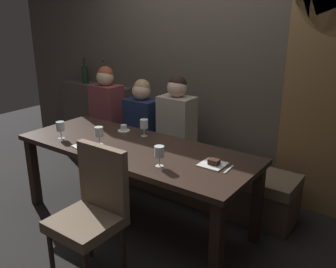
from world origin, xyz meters
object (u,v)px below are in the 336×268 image
object	(u,v)px
diner_redhead	(107,103)
diner_bearded	(142,114)
banquette_bench	(178,172)
wine_glass_end_left	(60,127)
chair_near_side	(93,206)
wine_bottle_pale_label	(104,77)
dessert_plate	(213,163)
wine_glass_center_back	(159,152)
diner_far_end	(177,117)
espresso_cup	(124,128)
wine_glass_near_left	(144,124)
fork_on_table	(229,169)
dining_table	(134,155)
wine_glass_end_right	(99,133)
wine_bottle_dark_red	(85,74)

from	to	relation	value
diner_redhead	diner_bearded	xyz separation A→B (m)	(0.56, -0.02, -0.04)
banquette_bench	wine_glass_end_left	xyz separation A→B (m)	(-0.68, -0.94, 0.62)
chair_near_side	wine_glass_end_left	distance (m)	1.07
wine_bottle_pale_label	dessert_plate	world-z (taller)	wine_bottle_pale_label
banquette_bench	wine_glass_center_back	distance (m)	1.20
wine_glass_center_back	diner_far_end	bearing A→B (deg)	117.03
diner_redhead	diner_bearded	distance (m)	0.56
espresso_cup	dessert_plate	size ratio (longest dim) A/B	0.63
diner_far_end	wine_glass_near_left	world-z (taller)	diner_far_end
wine_glass_center_back	fork_on_table	size ratio (longest dim) A/B	0.96
diner_far_end	dining_table	bearing A→B (deg)	-87.99
wine_glass_end_left	fork_on_table	size ratio (longest dim) A/B	0.96
diner_far_end	wine_glass_end_right	world-z (taller)	diner_far_end
wine_glass_near_left	fork_on_table	distance (m)	1.04
chair_near_side	wine_bottle_pale_label	size ratio (longest dim) A/B	3.01
wine_glass_end_left	espresso_cup	size ratio (longest dim) A/B	1.37
chair_near_side	espresso_cup	size ratio (longest dim) A/B	8.17
diner_bearded	fork_on_table	bearing A→B (deg)	-25.53
banquette_bench	wine_glass_center_back	world-z (taller)	wine_glass_center_back
dining_table	wine_glass_near_left	xyz separation A→B (m)	(-0.10, 0.26, 0.20)
dining_table	fork_on_table	size ratio (longest dim) A/B	12.94
wine_bottle_pale_label	dessert_plate	bearing A→B (deg)	-24.69
espresso_cup	dessert_plate	world-z (taller)	espresso_cup
diner_bearded	wine_glass_end_right	bearing A→B (deg)	-76.09
dining_table	fork_on_table	xyz separation A→B (m)	(0.91, 0.03, 0.09)
chair_near_side	fork_on_table	size ratio (longest dim) A/B	5.76
dining_table	banquette_bench	world-z (taller)	dining_table
wine_bottle_pale_label	wine_glass_center_back	size ratio (longest dim) A/B	1.99
wine_bottle_pale_label	espresso_cup	xyz separation A→B (m)	(1.01, -0.76, -0.30)
dessert_plate	dining_table	bearing A→B (deg)	-177.03
chair_near_side	banquette_bench	bearing A→B (deg)	99.31
dining_table	espresso_cup	size ratio (longest dim) A/B	18.33
banquette_bench	wine_glass_end_left	bearing A→B (deg)	-125.78
dining_table	diner_redhead	bearing A→B (deg)	145.41
wine_glass_end_left	fork_on_table	xyz separation A→B (m)	(1.58, 0.28, -0.11)
banquette_bench	diner_redhead	xyz separation A→B (m)	(-1.04, 0.02, 0.61)
dessert_plate	wine_glass_center_back	bearing A→B (deg)	-141.49
wine_bottle_pale_label	wine_glass_end_right	distance (m)	1.62
dining_table	fork_on_table	world-z (taller)	fork_on_table
diner_redhead	wine_glass_end_right	distance (m)	1.15
diner_bearded	chair_near_side	bearing A→B (deg)	-63.22
diner_redhead	wine_glass_end_right	bearing A→B (deg)	-48.44
banquette_bench	wine_glass_near_left	distance (m)	0.77
wine_bottle_dark_red	wine_bottle_pale_label	bearing A→B (deg)	-1.74
wine_glass_center_back	banquette_bench	bearing A→B (deg)	115.88
wine_bottle_dark_red	wine_glass_end_left	bearing A→B (deg)	-50.32
dining_table	banquette_bench	distance (m)	0.82
diner_redhead	wine_bottle_pale_label	size ratio (longest dim) A/B	2.51
wine_glass_near_left	chair_near_side	bearing A→B (deg)	-71.40
diner_far_end	fork_on_table	bearing A→B (deg)	-35.73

